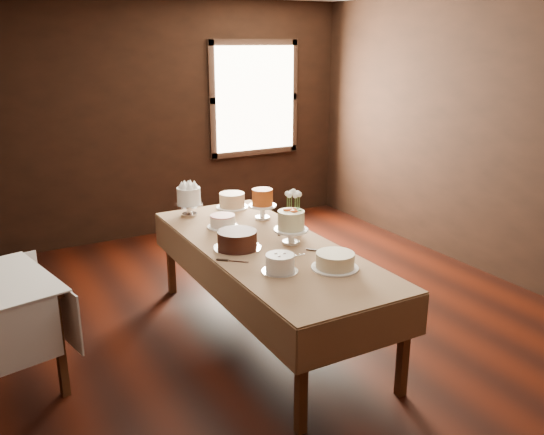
{
  "coord_description": "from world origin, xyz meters",
  "views": [
    {
      "loc": [
        -2.14,
        -3.59,
        2.3
      ],
      "look_at": [
        0.0,
        0.2,
        0.95
      ],
      "focal_mm": 37.54,
      "sensor_mm": 36.0,
      "label": 1
    }
  ],
  "objects_px": {
    "cake_swirl": "(280,264)",
    "flower_vase": "(293,224)",
    "cake_speckled": "(232,201)",
    "cake_chocolate": "(237,240)",
    "cake_cream": "(335,261)",
    "cake_meringue": "(189,202)",
    "cake_flowers": "(291,229)",
    "cake_server_a": "(296,256)",
    "cake_lattice": "(223,222)",
    "cake_server_e": "(238,262)",
    "cake_server_d": "(279,229)",
    "cake_caramel": "(262,206)",
    "display_table": "(267,252)",
    "cake_server_c": "(238,234)",
    "cake_server_b": "(327,252)"
  },
  "relations": [
    {
      "from": "cake_swirl",
      "to": "flower_vase",
      "type": "distance_m",
      "value": 0.88
    },
    {
      "from": "cake_speckled",
      "to": "cake_chocolate",
      "type": "xyz_separation_m",
      "value": [
        -0.45,
        -1.03,
        -0.0
      ]
    },
    {
      "from": "flower_vase",
      "to": "cake_swirl",
      "type": "bearing_deg",
      "value": -127.29
    },
    {
      "from": "cake_cream",
      "to": "cake_meringue",
      "type": "bearing_deg",
      "value": 103.68
    },
    {
      "from": "cake_flowers",
      "to": "cake_server_a",
      "type": "height_order",
      "value": "cake_flowers"
    },
    {
      "from": "cake_swirl",
      "to": "cake_server_a",
      "type": "xyz_separation_m",
      "value": [
        0.26,
        0.2,
        -0.06
      ]
    },
    {
      "from": "cake_lattice",
      "to": "flower_vase",
      "type": "height_order",
      "value": "flower_vase"
    },
    {
      "from": "cake_cream",
      "to": "cake_server_a",
      "type": "relative_size",
      "value": 1.44
    },
    {
      "from": "cake_server_e",
      "to": "cake_lattice",
      "type": "bearing_deg",
      "value": 114.99
    },
    {
      "from": "cake_chocolate",
      "to": "cake_server_d",
      "type": "height_order",
      "value": "cake_chocolate"
    },
    {
      "from": "cake_server_e",
      "to": "cake_cream",
      "type": "bearing_deg",
      "value": 2.3
    },
    {
      "from": "cake_cream",
      "to": "flower_vase",
      "type": "relative_size",
      "value": 2.37
    },
    {
      "from": "cake_caramel",
      "to": "cake_swirl",
      "type": "relative_size",
      "value": 1.12
    },
    {
      "from": "cake_cream",
      "to": "display_table",
      "type": "bearing_deg",
      "value": 106.07
    },
    {
      "from": "cake_flowers",
      "to": "cake_cream",
      "type": "bearing_deg",
      "value": -90.26
    },
    {
      "from": "cake_flowers",
      "to": "cake_cream",
      "type": "distance_m",
      "value": 0.6
    },
    {
      "from": "cake_server_d",
      "to": "cake_server_e",
      "type": "height_order",
      "value": "same"
    },
    {
      "from": "cake_cream",
      "to": "cake_server_c",
      "type": "bearing_deg",
      "value": 104.63
    },
    {
      "from": "cake_server_a",
      "to": "flower_vase",
      "type": "bearing_deg",
      "value": 55.94
    },
    {
      "from": "cake_cream",
      "to": "cake_server_c",
      "type": "xyz_separation_m",
      "value": [
        -0.26,
        1.0,
        -0.05
      ]
    },
    {
      "from": "cake_flowers",
      "to": "cake_server_b",
      "type": "distance_m",
      "value": 0.36
    },
    {
      "from": "cake_caramel",
      "to": "cake_server_c",
      "type": "xyz_separation_m",
      "value": [
        -0.38,
        -0.28,
        -0.12
      ]
    },
    {
      "from": "cake_lattice",
      "to": "cake_server_a",
      "type": "relative_size",
      "value": 1.24
    },
    {
      "from": "cake_speckled",
      "to": "cake_chocolate",
      "type": "bearing_deg",
      "value": -113.58
    },
    {
      "from": "display_table",
      "to": "cake_caramel",
      "type": "xyz_separation_m",
      "value": [
        0.31,
        0.63,
        0.18
      ]
    },
    {
      "from": "cake_cream",
      "to": "cake_chocolate",
      "type": "bearing_deg",
      "value": 121.0
    },
    {
      "from": "cake_meringue",
      "to": "cake_chocolate",
      "type": "relative_size",
      "value": 0.65
    },
    {
      "from": "display_table",
      "to": "cake_speckled",
      "type": "height_order",
      "value": "cake_speckled"
    },
    {
      "from": "cake_meringue",
      "to": "cake_flowers",
      "type": "bearing_deg",
      "value": -69.26
    },
    {
      "from": "cake_speckled",
      "to": "cake_server_a",
      "type": "relative_size",
      "value": 1.28
    },
    {
      "from": "cake_lattice",
      "to": "cake_server_a",
      "type": "bearing_deg",
      "value": -78.14
    },
    {
      "from": "cake_server_b",
      "to": "cake_server_d",
      "type": "bearing_deg",
      "value": 145.53
    },
    {
      "from": "cake_meringue",
      "to": "cake_server_d",
      "type": "distance_m",
      "value": 0.92
    },
    {
      "from": "cake_swirl",
      "to": "cake_server_e",
      "type": "distance_m",
      "value": 0.36
    },
    {
      "from": "display_table",
      "to": "flower_vase",
      "type": "distance_m",
      "value": 0.41
    },
    {
      "from": "cake_server_b",
      "to": "cake_server_d",
      "type": "distance_m",
      "value": 0.66
    },
    {
      "from": "cake_meringue",
      "to": "cake_swirl",
      "type": "height_order",
      "value": "cake_meringue"
    },
    {
      "from": "cake_speckled",
      "to": "cake_lattice",
      "type": "relative_size",
      "value": 1.03
    },
    {
      "from": "cake_meringue",
      "to": "cake_server_e",
      "type": "distance_m",
      "value": 1.27
    },
    {
      "from": "cake_lattice",
      "to": "cake_caramel",
      "type": "xyz_separation_m",
      "value": [
        0.42,
        0.06,
        0.07
      ]
    },
    {
      "from": "cake_caramel",
      "to": "cake_flowers",
      "type": "distance_m",
      "value": 0.69
    },
    {
      "from": "cake_meringue",
      "to": "cake_speckled",
      "type": "xyz_separation_m",
      "value": [
        0.45,
        0.03,
        -0.05
      ]
    },
    {
      "from": "cake_chocolate",
      "to": "cake_server_a",
      "type": "distance_m",
      "value": 0.48
    },
    {
      "from": "cake_server_c",
      "to": "cake_server_d",
      "type": "relative_size",
      "value": 1.0
    },
    {
      "from": "cake_meringue",
      "to": "cake_lattice",
      "type": "relative_size",
      "value": 0.91
    },
    {
      "from": "cake_swirl",
      "to": "flower_vase",
      "type": "xyz_separation_m",
      "value": [
        0.53,
        0.7,
        0.01
      ]
    },
    {
      "from": "cake_swirl",
      "to": "cake_server_d",
      "type": "relative_size",
      "value": 1.06
    },
    {
      "from": "display_table",
      "to": "flower_vase",
      "type": "height_order",
      "value": "flower_vase"
    },
    {
      "from": "cake_meringue",
      "to": "cake_cream",
      "type": "height_order",
      "value": "cake_meringue"
    },
    {
      "from": "cake_meringue",
      "to": "flower_vase",
      "type": "bearing_deg",
      "value": -56.46
    }
  ]
}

